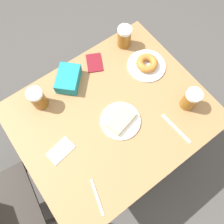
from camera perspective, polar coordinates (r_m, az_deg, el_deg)
ground_plane at (r=1.85m, az=-0.00°, el=-8.18°), size 8.00×8.00×0.00m
table at (r=1.23m, az=-0.00°, el=-1.31°), size 0.84×1.02×0.71m
plate_with_cake at (r=1.15m, az=2.23°, el=-2.14°), size 0.21×0.21×0.04m
plate_with_donut at (r=1.31m, az=9.07°, el=12.23°), size 0.22×0.22×0.05m
beer_mug_left at (r=1.21m, az=19.86°, el=3.15°), size 0.08×0.08×0.13m
beer_mug_center at (r=1.20m, az=-18.84°, el=3.36°), size 0.08×0.08×0.13m
beer_mug_right at (r=1.36m, az=3.23°, el=19.02°), size 0.08×0.08×0.13m
napkin_folded at (r=1.15m, az=-13.27°, el=-9.78°), size 0.10×0.14×0.00m
fork at (r=1.10m, az=-3.90°, el=-21.30°), size 0.17×0.05×0.00m
knife at (r=1.19m, az=16.34°, el=-4.13°), size 0.20×0.03×0.00m
passport_near_edge at (r=1.32m, az=-4.63°, el=12.72°), size 0.15×0.13×0.01m
blue_pouch at (r=1.25m, az=-11.33°, el=8.50°), size 0.20×0.20×0.07m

